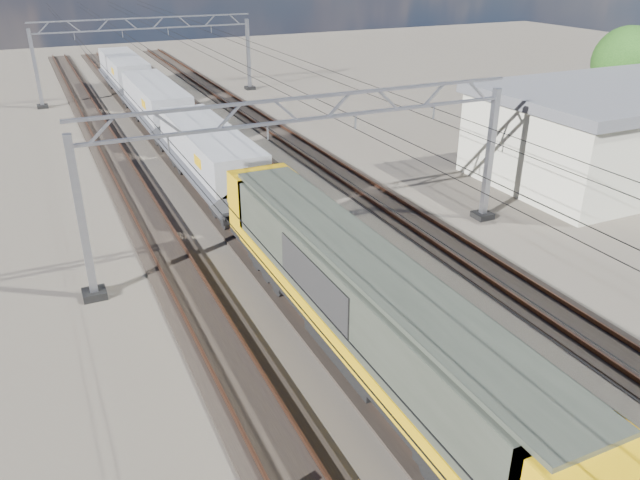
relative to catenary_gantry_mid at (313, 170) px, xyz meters
name	(u,v)px	position (x,y,z in m)	size (l,w,h in m)	color
ground	(355,292)	(0.00, -4.00, -3.91)	(160.00, 160.00, 0.00)	#2A241F
track_outer_west	(209,325)	(-6.00, -4.00, -3.83)	(2.60, 140.00, 0.30)	black
track_loco	(309,301)	(-2.00, -4.00, -3.83)	(2.60, 140.00, 0.30)	black
track_inner_east	(398,280)	(2.00, -4.00, -3.83)	(2.60, 140.00, 0.30)	black
track_outer_east	(476,262)	(6.00, -4.00, -3.83)	(2.60, 140.00, 0.30)	black
catenary_gantry_mid	(313,170)	(0.00, 0.00, 0.00)	(19.90, 0.90, 7.11)	gray
catenary_gantry_far	(148,55)	(0.00, 36.00, 0.00)	(19.90, 0.90, 7.11)	gray
overhead_wires	(278,108)	(0.00, 4.00, 1.84)	(12.03, 140.00, 0.53)	black
locomotive	(364,303)	(-2.00, -8.29, -1.58)	(2.76, 21.10, 3.62)	black
hopper_wagon_lead	(210,155)	(-2.00, 9.41, -1.67)	(3.38, 13.00, 3.25)	black
hopper_wagon_mid	(156,103)	(-2.00, 23.61, -1.67)	(3.38, 13.00, 3.25)	black
hopper_wagon_third	(125,72)	(-2.00, 37.81, -1.67)	(3.38, 13.00, 3.25)	black
industrial_shed	(634,130)	(22.00, 2.00, -1.18)	(18.60, 10.60, 5.40)	beige
tree_far	(632,64)	(30.32, 9.79, 0.92)	(5.53, 5.13, 7.57)	#39251A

